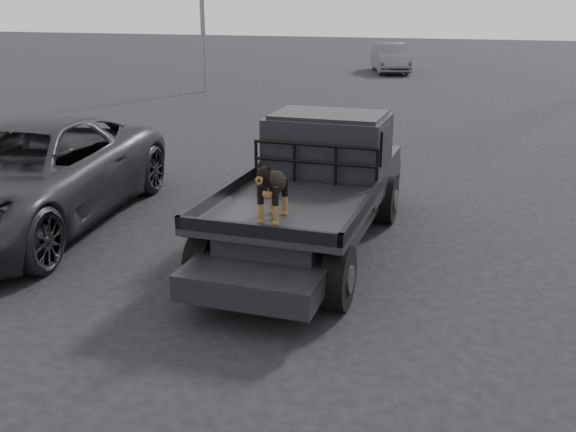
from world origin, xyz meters
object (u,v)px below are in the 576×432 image
(flatbed_ute, at_px, (310,218))
(parked_suv, at_px, (23,176))
(distant_car_a, at_px, (390,58))
(dog, at_px, (273,189))

(flatbed_ute, height_order, parked_suv, parked_suv)
(flatbed_ute, relative_size, parked_suv, 0.92)
(flatbed_ute, bearing_deg, distant_car_a, 96.89)
(flatbed_ute, xyz_separation_m, parked_suv, (-4.48, -0.43, 0.35))
(flatbed_ute, height_order, dog, dog)
(flatbed_ute, distance_m, dog, 1.68)
(dog, xyz_separation_m, distant_car_a, (-2.94, 26.12, -0.58))
(dog, height_order, parked_suv, dog)
(flatbed_ute, relative_size, distant_car_a, 1.26)
(dog, height_order, distant_car_a, dog)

